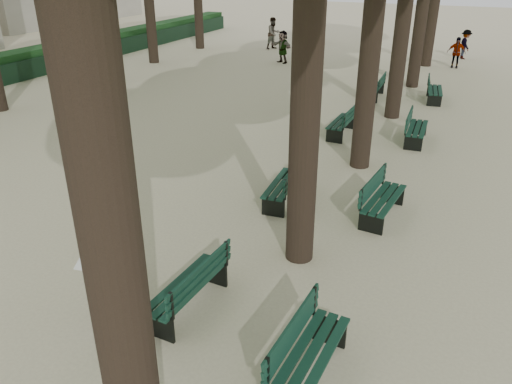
% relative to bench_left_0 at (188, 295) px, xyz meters
% --- Properties ---
extents(ground, '(120.00, 120.00, 0.00)m').
position_rel_bench_left_0_xyz_m(ground, '(-0.37, -0.82, -0.27)').
color(ground, beige).
rests_on(ground, ground).
extents(bench_left_0, '(0.67, 1.83, 0.92)m').
position_rel_bench_left_0_xyz_m(bench_left_0, '(0.00, 0.00, 0.00)').
color(bench_left_0, black).
rests_on(bench_left_0, ground).
extents(bench_left_1, '(0.70, 1.84, 0.92)m').
position_rel_bench_left_0_xyz_m(bench_left_1, '(-0.00, 4.29, 0.00)').
color(bench_left_1, black).
rests_on(bench_left_1, ground).
extents(bench_left_2, '(0.61, 1.81, 0.92)m').
position_rel_bench_left_0_xyz_m(bench_left_2, '(0.00, 9.50, 0.00)').
color(bench_left_2, black).
rests_on(bench_left_2, ground).
extents(bench_left_3, '(0.64, 1.82, 0.92)m').
position_rel_bench_left_0_xyz_m(bench_left_3, '(0.00, 14.57, 0.00)').
color(bench_left_3, black).
rests_on(bench_left_3, ground).
extents(bench_right_0, '(0.68, 1.83, 0.92)m').
position_rel_bench_left_0_xyz_m(bench_right_0, '(2.27, -0.65, 0.00)').
color(bench_right_0, black).
rests_on(bench_right_0, ground).
extents(bench_right_1, '(0.76, 1.85, 0.92)m').
position_rel_bench_left_0_xyz_m(bench_right_1, '(2.27, 4.44, 0.00)').
color(bench_right_1, black).
rests_on(bench_right_1, ground).
extents(bench_right_2, '(0.64, 1.82, 0.92)m').
position_rel_bench_left_0_xyz_m(bench_right_2, '(2.27, 9.77, 0.00)').
color(bench_right_2, black).
rests_on(bench_right_2, ground).
extents(bench_right_3, '(0.78, 1.86, 0.92)m').
position_rel_bench_left_0_xyz_m(bench_right_3, '(2.27, 15.00, 0.00)').
color(bench_right_3, black).
rests_on(bench_right_3, ground).
extents(man_with_map, '(0.71, 0.70, 1.55)m').
position_rel_bench_left_0_xyz_m(man_with_map, '(-0.95, -0.83, 0.51)').
color(man_with_map, black).
rests_on(man_with_map, ground).
extents(pedestrian_a, '(0.76, 0.97, 1.85)m').
position_rel_bench_left_0_xyz_m(pedestrian_a, '(-8.11, 23.80, 0.65)').
color(pedestrian_a, '#262628').
rests_on(pedestrian_a, ground).
extents(pedestrian_c, '(0.91, 0.34, 1.53)m').
position_rel_bench_left_0_xyz_m(pedestrian_c, '(2.53, 22.24, 0.49)').
color(pedestrian_c, '#262628').
rests_on(pedestrian_c, ground).
extents(pedestrian_b, '(0.63, 1.06, 1.56)m').
position_rel_bench_left_0_xyz_m(pedestrian_b, '(2.81, 25.02, 0.51)').
color(pedestrian_b, '#262628').
rests_on(pedestrian_b, ground).
extents(pedestrian_e, '(1.51, 1.05, 1.67)m').
position_rel_bench_left_0_xyz_m(pedestrian_e, '(-6.02, 19.89, 0.56)').
color(pedestrian_e, '#262628').
rests_on(pedestrian_e, ground).
extents(pedestrian_d, '(0.37, 0.88, 1.79)m').
position_rel_bench_left_0_xyz_m(pedestrian_d, '(-6.31, 27.37, 0.62)').
color(pedestrian_d, '#262628').
rests_on(pedestrian_d, ground).
extents(fence, '(0.08, 42.00, 0.90)m').
position_rel_bench_left_0_xyz_m(fence, '(-15.37, 10.18, 0.18)').
color(fence, black).
rests_on(fence, ground).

